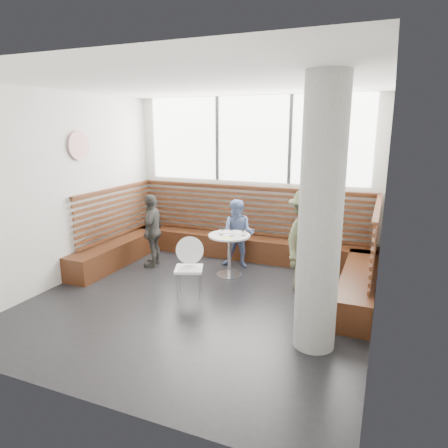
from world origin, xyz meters
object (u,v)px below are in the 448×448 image
at_px(cafe_chair, 191,262).
at_px(child_back, 238,234).
at_px(concrete_column, 321,218).
at_px(cafe_table, 229,246).
at_px(child_left, 153,230).
at_px(adult_man, 306,240).

xyz_separation_m(cafe_chair, child_back, (0.23, 1.52, 0.11)).
relative_size(cafe_chair, child_back, 0.71).
bearing_deg(child_back, cafe_chair, -103.98).
xyz_separation_m(concrete_column, cafe_table, (-1.83, 1.80, -1.05)).
distance_m(cafe_table, child_back, 0.52).
xyz_separation_m(concrete_column, child_left, (-3.39, 1.77, -0.91)).
xyz_separation_m(cafe_chair, adult_man, (1.62, 0.89, 0.30)).
bearing_deg(child_left, adult_man, 74.93).
relative_size(concrete_column, cafe_chair, 3.47).
height_order(concrete_column, child_back, concrete_column).
bearing_deg(cafe_chair, adult_man, 7.05).
height_order(concrete_column, cafe_chair, concrete_column).
bearing_deg(concrete_column, adult_man, 105.28).
height_order(adult_man, child_back, adult_man).
relative_size(cafe_chair, adult_man, 0.55).
distance_m(child_back, child_left, 1.63).
height_order(concrete_column, child_left, concrete_column).
bearing_deg(child_left, concrete_column, 49.18).
xyz_separation_m(child_back, child_left, (-1.54, -0.54, 0.04)).
bearing_deg(adult_man, child_left, 101.51).
bearing_deg(adult_man, cafe_chair, 131.90).
height_order(cafe_table, child_left, child_left).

